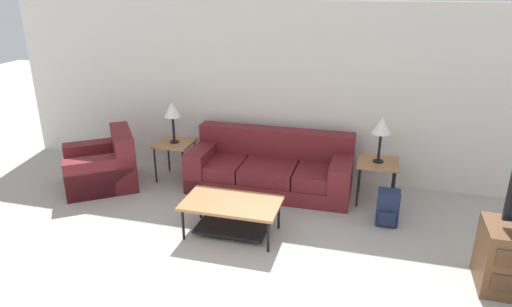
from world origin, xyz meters
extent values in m
cube|color=silver|center=(0.00, 4.06, 1.30)|extent=(8.94, 0.06, 2.60)
cube|color=maroon|center=(-0.15, 3.44, 0.11)|extent=(2.30, 0.95, 0.22)
cube|color=maroon|center=(-0.91, 3.42, 0.32)|extent=(0.75, 0.85, 0.20)
cube|color=maroon|center=(-0.15, 3.42, 0.32)|extent=(0.75, 0.85, 0.20)
cube|color=maroon|center=(0.62, 3.43, 0.32)|extent=(0.75, 0.85, 0.20)
cube|color=maroon|center=(-0.15, 3.78, 0.62)|extent=(2.30, 0.27, 0.40)
cube|color=maroon|center=(-1.16, 3.44, 0.29)|extent=(0.29, 0.94, 0.58)
cube|color=maroon|center=(0.86, 3.45, 0.29)|extent=(0.29, 0.94, 0.58)
cube|color=maroon|center=(-2.59, 2.94, 0.20)|extent=(1.36, 1.36, 0.40)
cube|color=maroon|center=(-2.31, 3.15, 0.60)|extent=(0.79, 0.94, 0.40)
cube|color=maroon|center=(-2.81, 3.23, 0.28)|extent=(0.93, 0.78, 0.56)
cube|color=maroon|center=(-2.38, 2.65, 0.28)|extent=(0.93, 0.78, 0.56)
cube|color=#A87042|center=(-0.30, 2.13, 0.41)|extent=(1.14, 0.65, 0.04)
cylinder|color=black|center=(-0.81, 1.86, 0.20)|extent=(0.03, 0.03, 0.39)
cylinder|color=black|center=(0.22, 1.86, 0.20)|extent=(0.03, 0.03, 0.39)
cylinder|color=black|center=(-0.81, 2.39, 0.20)|extent=(0.03, 0.03, 0.39)
cylinder|color=black|center=(0.22, 2.39, 0.20)|extent=(0.03, 0.03, 0.39)
cube|color=black|center=(-0.30, 2.13, 0.08)|extent=(0.86, 0.46, 0.02)
cube|color=#A87042|center=(-1.63, 3.46, 0.57)|extent=(0.53, 0.53, 0.03)
cylinder|color=black|center=(-1.85, 3.23, 0.28)|extent=(0.03, 0.03, 0.55)
cylinder|color=black|center=(-1.40, 3.23, 0.28)|extent=(0.03, 0.03, 0.55)
cylinder|color=black|center=(-1.85, 3.69, 0.28)|extent=(0.03, 0.03, 0.55)
cylinder|color=black|center=(-1.40, 3.69, 0.28)|extent=(0.03, 0.03, 0.55)
cube|color=#A87042|center=(1.33, 3.46, 0.57)|extent=(0.53, 0.53, 0.03)
cylinder|color=black|center=(1.10, 3.23, 0.28)|extent=(0.03, 0.03, 0.55)
cylinder|color=black|center=(1.55, 3.23, 0.28)|extent=(0.03, 0.03, 0.55)
cylinder|color=black|center=(1.10, 3.69, 0.28)|extent=(0.03, 0.03, 0.55)
cylinder|color=black|center=(1.55, 3.69, 0.28)|extent=(0.03, 0.03, 0.55)
cylinder|color=black|center=(-1.63, 3.46, 0.59)|extent=(0.14, 0.14, 0.02)
cylinder|color=black|center=(-1.63, 3.46, 0.79)|extent=(0.04, 0.04, 0.38)
cone|color=white|center=(-1.63, 3.46, 1.09)|extent=(0.25, 0.25, 0.22)
cylinder|color=black|center=(1.33, 3.46, 0.59)|extent=(0.14, 0.14, 0.02)
cylinder|color=black|center=(1.33, 3.46, 0.79)|extent=(0.04, 0.04, 0.38)
cone|color=white|center=(1.33, 3.46, 1.09)|extent=(0.25, 0.25, 0.22)
cube|color=#1E2847|center=(1.49, 2.87, 0.22)|extent=(0.27, 0.22, 0.44)
cube|color=#1E2847|center=(1.49, 2.74, 0.13)|extent=(0.20, 0.05, 0.18)
cylinder|color=#1E2847|center=(1.42, 3.00, 0.24)|extent=(0.02, 0.02, 0.33)
cylinder|color=#1E2847|center=(1.56, 3.00, 0.24)|extent=(0.02, 0.02, 0.33)
camera|label=1|loc=(1.24, -2.40, 2.86)|focal=32.00mm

